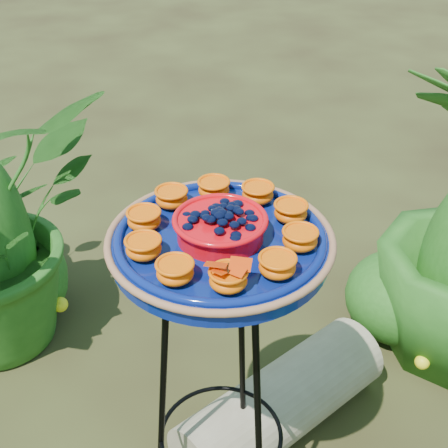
{
  "coord_description": "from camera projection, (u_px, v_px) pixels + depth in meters",
  "views": [
    {
      "loc": [
        -0.0,
        -0.92,
        1.51
      ],
      "look_at": [
        0.03,
        0.05,
        0.87
      ],
      "focal_mm": 50.0,
      "sensor_mm": 36.0,
      "label": 1
    }
  ],
  "objects": [
    {
      "name": "tripod_stand",
      "position": [
        221.0,
        372.0,
        1.36
      ],
      "size": [
        0.39,
        0.39,
        0.81
      ],
      "rotation": [
        0.0,
        0.0,
        -0.43
      ],
      "color": "black",
      "rests_on": "ground"
    },
    {
      "name": "feeder_dish",
      "position": [
        220.0,
        238.0,
        1.16
      ],
      "size": [
        0.54,
        0.54,
        0.1
      ],
      "rotation": [
        0.0,
        0.0,
        -0.43
      ],
      "color": "navy",
      "rests_on": "tripod_stand"
    },
    {
      "name": "driftwood_log",
      "position": [
        282.0,
        402.0,
        1.77
      ],
      "size": [
        0.64,
        0.57,
        0.22
      ],
      "primitive_type": "cylinder",
      "rotation": [
        0.0,
        1.57,
        0.67
      ],
      "color": "tan",
      "rests_on": "ground"
    }
  ]
}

